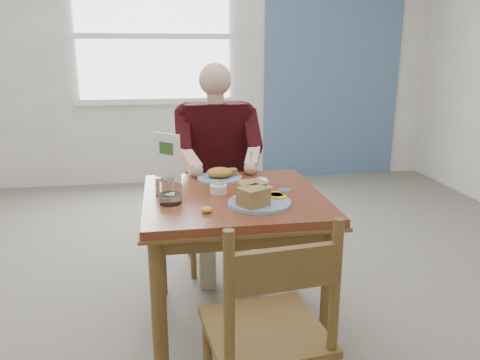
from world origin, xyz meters
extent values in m
plane|color=#696255|center=(0.00, 0.00, 0.00)|extent=(6.00, 6.00, 0.00)
plane|color=white|center=(0.00, 3.00, 1.40)|extent=(5.50, 0.00, 5.50)
cube|color=slate|center=(1.60, 2.98, 1.40)|extent=(1.60, 0.02, 2.80)
ellipsoid|color=gold|center=(-0.16, -0.26, 0.76)|extent=(0.06, 0.04, 0.03)
ellipsoid|color=white|center=(0.17, 0.12, 0.78)|extent=(0.09, 0.08, 0.05)
cylinder|color=silver|center=(0.28, 0.01, 0.75)|extent=(0.08, 0.08, 0.01)
cube|color=white|center=(-0.40, 2.97, 1.60)|extent=(1.60, 0.02, 1.30)
cube|color=white|center=(-0.40, 2.96, 0.92)|extent=(1.72, 0.04, 0.06)
cube|color=white|center=(-0.40, 2.96, 1.60)|extent=(1.72, 0.04, 0.06)
cube|color=brown|center=(0.00, 0.00, 0.73)|extent=(0.90, 0.90, 0.04)
cube|color=brown|center=(0.00, 0.00, 0.70)|extent=(0.92, 0.92, 0.01)
cylinder|color=brown|center=(-0.39, -0.39, 0.35)|extent=(0.07, 0.07, 0.71)
cylinder|color=brown|center=(0.39, -0.39, 0.35)|extent=(0.07, 0.07, 0.71)
cylinder|color=brown|center=(-0.39, 0.39, 0.35)|extent=(0.07, 0.07, 0.71)
cylinder|color=brown|center=(0.39, 0.39, 0.35)|extent=(0.07, 0.07, 0.71)
cube|color=brown|center=(0.00, -0.39, 0.66)|extent=(0.80, 0.03, 0.08)
cube|color=brown|center=(0.00, 0.39, 0.66)|extent=(0.80, 0.03, 0.08)
cube|color=brown|center=(-0.39, 0.00, 0.66)|extent=(0.03, 0.80, 0.08)
cube|color=brown|center=(0.39, 0.00, 0.66)|extent=(0.03, 0.80, 0.08)
cylinder|color=brown|center=(-0.18, 0.57, 0.23)|extent=(0.04, 0.04, 0.45)
cylinder|color=brown|center=(0.18, 0.57, 0.23)|extent=(0.04, 0.04, 0.45)
cylinder|color=brown|center=(-0.18, 0.93, 0.23)|extent=(0.04, 0.04, 0.45)
cylinder|color=brown|center=(0.18, 0.93, 0.23)|extent=(0.04, 0.04, 0.45)
cube|color=brown|center=(0.00, 0.75, 0.47)|extent=(0.42, 0.42, 0.03)
cylinder|color=brown|center=(-0.18, 0.93, 0.70)|extent=(0.04, 0.04, 0.50)
cylinder|color=brown|center=(0.18, 0.93, 0.70)|extent=(0.04, 0.04, 0.50)
cube|color=brown|center=(0.00, 0.93, 0.80)|extent=(0.38, 0.03, 0.14)
cylinder|color=brown|center=(0.16, -0.58, 0.23)|extent=(0.04, 0.04, 0.45)
cube|color=brown|center=(0.00, -0.78, 0.47)|extent=(0.46, 0.46, 0.03)
cylinder|color=brown|center=(-0.16, -0.98, 0.70)|extent=(0.04, 0.04, 0.50)
cylinder|color=brown|center=(0.20, -0.94, 0.70)|extent=(0.04, 0.04, 0.50)
cube|color=brown|center=(0.02, -0.96, 0.80)|extent=(0.38, 0.07, 0.14)
cube|color=gray|center=(-0.10, 0.63, 0.54)|extent=(0.13, 0.38, 0.12)
cube|color=gray|center=(0.10, 0.63, 0.54)|extent=(0.13, 0.38, 0.12)
cube|color=gray|center=(-0.10, 0.45, 0.24)|extent=(0.10, 0.10, 0.48)
cube|color=gray|center=(0.10, 0.45, 0.24)|extent=(0.10, 0.10, 0.48)
cube|color=black|center=(0.00, 0.78, 0.84)|extent=(0.40, 0.22, 0.58)
sphere|color=black|center=(-0.19, 0.78, 1.06)|extent=(0.15, 0.15, 0.15)
sphere|color=black|center=(0.19, 0.78, 1.06)|extent=(0.15, 0.15, 0.15)
cylinder|color=tan|center=(0.00, 0.76, 1.15)|extent=(0.11, 0.11, 0.08)
sphere|color=tan|center=(0.00, 0.76, 1.28)|extent=(0.21, 0.21, 0.21)
cube|color=black|center=(-0.22, 0.67, 0.96)|extent=(0.09, 0.29, 0.27)
cube|color=black|center=(0.22, 0.67, 0.96)|extent=(0.09, 0.29, 0.27)
sphere|color=black|center=(-0.22, 0.55, 0.86)|extent=(0.09, 0.09, 0.09)
sphere|color=black|center=(0.22, 0.55, 0.86)|extent=(0.09, 0.09, 0.09)
cube|color=tan|center=(-0.19, 0.46, 0.82)|extent=(0.14, 0.23, 0.14)
cube|color=tan|center=(0.19, 0.46, 0.82)|extent=(0.14, 0.23, 0.14)
sphere|color=tan|center=(-0.16, 0.37, 0.79)|extent=(0.08, 0.08, 0.08)
sphere|color=tan|center=(0.16, 0.37, 0.79)|extent=(0.08, 0.08, 0.08)
cylinder|color=silver|center=(0.16, 0.37, 0.84)|extent=(0.01, 0.05, 0.12)
cylinder|color=white|center=(0.10, -0.18, 0.76)|extent=(0.39, 0.39, 0.02)
cube|color=tan|center=(0.06, -0.24, 0.81)|extent=(0.16, 0.15, 0.08)
cube|color=tan|center=(0.07, -0.14, 0.81)|extent=(0.14, 0.12, 0.08)
cylinder|color=#FDAF1A|center=(0.20, -0.14, 0.77)|extent=(0.09, 0.09, 0.01)
cylinder|color=#FDAF1A|center=(0.20, -0.12, 0.77)|extent=(0.10, 0.10, 0.01)
cylinder|color=#FDAF1A|center=(0.20, -0.09, 0.77)|extent=(0.10, 0.10, 0.01)
cube|color=#DA6775|center=(0.16, -0.05, 0.78)|extent=(0.08, 0.08, 0.03)
cylinder|color=white|center=(-0.03, 0.29, 0.76)|extent=(0.28, 0.28, 0.01)
ellipsoid|color=gold|center=(-0.03, 0.29, 0.79)|extent=(0.16, 0.14, 0.05)
cube|color=tan|center=(0.02, 0.32, 0.78)|extent=(0.10, 0.07, 0.04)
cylinder|color=white|center=(-0.07, 0.03, 0.77)|extent=(0.11, 0.11, 0.04)
cube|color=pink|center=(-0.08, 0.03, 0.80)|extent=(0.03, 0.02, 0.02)
cube|color=#6699D8|center=(-0.06, 0.03, 0.80)|extent=(0.03, 0.03, 0.02)
cube|color=#EAD159|center=(-0.08, 0.01, 0.80)|extent=(0.03, 0.02, 0.02)
cube|color=white|center=(-0.08, 0.04, 0.80)|extent=(0.03, 0.02, 0.02)
cylinder|color=white|center=(-0.37, 0.03, 0.79)|extent=(0.05, 0.05, 0.08)
cylinder|color=silver|center=(-0.37, 0.03, 0.84)|extent=(0.05, 0.05, 0.02)
cylinder|color=white|center=(-0.31, 0.04, 0.79)|extent=(0.05, 0.05, 0.08)
cylinder|color=silver|center=(-0.31, 0.04, 0.84)|extent=(0.05, 0.05, 0.02)
cylinder|color=white|center=(-0.32, -0.10, 0.77)|extent=(0.14, 0.14, 0.05)
cylinder|color=white|center=(-0.33, -0.11, 0.79)|extent=(0.04, 0.04, 0.02)
cylinder|color=white|center=(-0.31, -0.08, 0.79)|extent=(0.04, 0.04, 0.02)
cylinder|color=white|center=(-0.31, -0.12, 0.79)|extent=(0.04, 0.04, 0.02)
cube|color=white|center=(-0.32, 0.31, 0.88)|extent=(0.15, 0.13, 0.27)
cube|color=#2D5926|center=(-0.33, 0.31, 0.94)|extent=(0.07, 0.07, 0.07)
camera|label=1|loc=(-0.33, -2.26, 1.46)|focal=35.00mm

